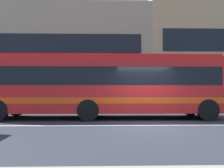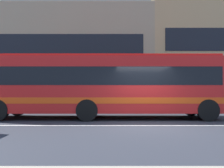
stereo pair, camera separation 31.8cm
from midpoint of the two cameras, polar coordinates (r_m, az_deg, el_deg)
ground_plane at (r=9.47m, az=10.19°, el=-10.17°), size 160.00×160.00×0.00m
lane_centre_line at (r=9.47m, az=10.19°, el=-10.15°), size 60.00×0.16×0.01m
hedge_row_far at (r=15.44m, az=-4.83°, el=-5.44°), size 13.11×1.10×0.73m
apartment_block_left at (r=26.02m, az=-18.95°, el=5.44°), size 24.50×10.55×9.04m
transit_bus at (r=11.62m, az=-1.17°, el=-0.03°), size 11.66×2.57×3.13m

